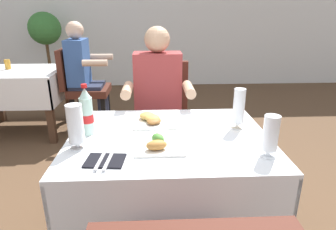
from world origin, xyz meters
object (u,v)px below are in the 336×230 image
(seated_diner_far, at_px, (158,101))
(beer_glass_middle, at_px, (270,136))
(chair_far_diner_seat, at_px, (164,115))
(plate_near_camera, at_px, (159,144))
(napkin_cutlery_set, at_px, (105,160))
(background_patron, at_px, (84,72))
(background_chair_right, at_px, (81,85))
(background_table_tumbler, at_px, (8,64))
(plate_far_diner, at_px, (153,119))
(beer_glass_left, at_px, (239,109))
(beer_glass_right, at_px, (76,127))
(background_dining_table, at_px, (18,86))
(potted_plant_corner, at_px, (47,45))
(cola_bottle_primary, at_px, (87,113))
(main_dining_table, at_px, (169,164))

(seated_diner_far, relative_size, beer_glass_middle, 6.30)
(chair_far_diner_seat, height_order, beer_glass_middle, chair_far_diner_seat)
(seated_diner_far, height_order, plate_near_camera, seated_diner_far)
(chair_far_diner_seat, distance_m, napkin_cutlery_set, 1.14)
(beer_glass_middle, xyz_separation_m, background_patron, (-1.31, 2.13, -0.12))
(background_chair_right, distance_m, background_table_tumbler, 0.85)
(plate_far_diner, xyz_separation_m, background_chair_right, (-0.83, 1.68, -0.20))
(beer_glass_left, relative_size, background_patron, 0.18)
(seated_diner_far, relative_size, plate_far_diner, 5.10)
(seated_diner_far, xyz_separation_m, beer_glass_left, (0.44, -0.63, 0.14))
(beer_glass_right, bearing_deg, plate_far_diner, 41.99)
(beer_glass_right, height_order, background_dining_table, beer_glass_right)
(potted_plant_corner, bearing_deg, background_chair_right, -61.63)
(background_patron, bearing_deg, beer_glass_right, -78.19)
(beer_glass_right, xyz_separation_m, cola_bottle_primary, (0.01, 0.17, 0.01))
(cola_bottle_primary, height_order, background_table_tumbler, cola_bottle_primary)
(chair_far_diner_seat, relative_size, seated_diner_far, 0.77)
(seated_diner_far, height_order, background_table_tumbler, seated_diner_far)
(main_dining_table, height_order, potted_plant_corner, potted_plant_corner)
(background_dining_table, distance_m, potted_plant_corner, 1.80)
(plate_near_camera, relative_size, napkin_cutlery_set, 1.23)
(plate_near_camera, distance_m, beer_glass_right, 0.40)
(seated_diner_far, relative_size, plate_near_camera, 5.26)
(background_patron, bearing_deg, potted_plant_corner, 119.59)
(background_chair_right, height_order, background_patron, background_patron)
(beer_glass_middle, bearing_deg, background_dining_table, 134.12)
(beer_glass_middle, bearing_deg, background_table_tumbler, 134.68)
(beer_glass_right, distance_m, background_dining_table, 2.34)
(cola_bottle_primary, bearing_deg, seated_diner_far, 59.74)
(beer_glass_right, distance_m, background_patron, 2.05)
(chair_far_diner_seat, height_order, background_dining_table, chair_far_diner_seat)
(plate_far_diner, bearing_deg, background_table_tumbler, 133.33)
(beer_glass_middle, height_order, cola_bottle_primary, cola_bottle_primary)
(main_dining_table, distance_m, cola_bottle_primary, 0.53)
(background_dining_table, xyz_separation_m, potted_plant_corner, (-0.24, 1.76, 0.27))
(plate_near_camera, distance_m, plate_far_diner, 0.34)
(background_chair_right, bearing_deg, main_dining_table, -63.88)
(seated_diner_far, distance_m, background_patron, 1.42)
(background_chair_right, xyz_separation_m, background_table_tumbler, (-0.82, 0.07, 0.23))
(beer_glass_left, height_order, beer_glass_middle, beer_glass_left)
(beer_glass_left, relative_size, beer_glass_right, 1.04)
(napkin_cutlery_set, bearing_deg, chair_far_diner_seat, 74.65)
(background_patron, bearing_deg, cola_bottle_primary, -76.65)
(napkin_cutlery_set, bearing_deg, background_patron, 104.93)
(napkin_cutlery_set, relative_size, background_table_tumbler, 1.76)
(beer_glass_right, distance_m, background_table_tumbler, 2.44)
(beer_glass_middle, distance_m, potted_plant_corner, 4.52)
(main_dining_table, height_order, background_table_tumbler, background_table_tumbler)
(chair_far_diner_seat, height_order, background_table_tumbler, chair_far_diner_seat)
(chair_far_diner_seat, bearing_deg, beer_glass_middle, -67.73)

